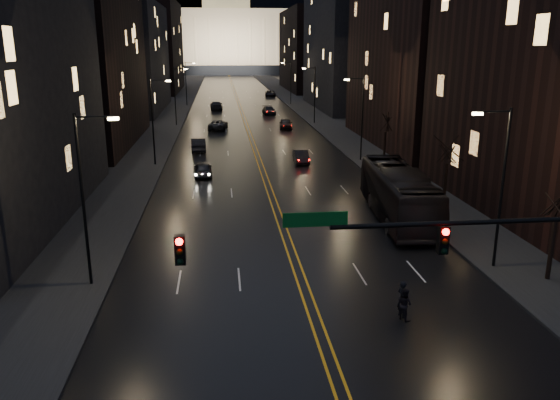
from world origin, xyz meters
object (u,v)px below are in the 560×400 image
object	(u,v)px
traffic_signal	(507,251)
bus	(398,194)
pedestrian_b	(404,304)
oncoming_car_b	(198,145)
oncoming_car_a	(203,169)
pedestrian_a	(403,299)
receding_car_a	(301,157)

from	to	relation	value
traffic_signal	bus	size ratio (longest dim) A/B	1.30
pedestrian_b	bus	bearing A→B (deg)	-46.36
traffic_signal	oncoming_car_b	distance (m)	49.70
traffic_signal	bus	distance (m)	20.04
oncoming_car_a	oncoming_car_b	distance (m)	13.47
pedestrian_a	oncoming_car_a	bearing A→B (deg)	-1.92
oncoming_car_b	oncoming_car_a	bearing A→B (deg)	90.56
traffic_signal	pedestrian_b	xyz separation A→B (m)	(-1.88, 4.75, -4.33)
receding_car_a	pedestrian_b	world-z (taller)	pedestrian_b
traffic_signal	pedestrian_b	world-z (taller)	traffic_signal
bus	pedestrian_a	bearing A→B (deg)	-102.39
oncoming_car_b	pedestrian_a	distance (m)	44.20
oncoming_car_a	receding_car_a	bearing A→B (deg)	-154.97
oncoming_car_b	pedestrian_a	xyz separation A→B (m)	(10.81, -42.85, 0.11)
bus	oncoming_car_a	size ratio (longest dim) A/B	3.20
oncoming_car_a	oncoming_car_b	bearing A→B (deg)	-88.45
receding_car_a	oncoming_car_b	bearing A→B (deg)	145.44
bus	receding_car_a	world-z (taller)	bus
oncoming_car_b	receding_car_a	size ratio (longest dim) A/B	1.16
oncoming_car_b	bus	bearing A→B (deg)	115.03
oncoming_car_b	pedestrian_a	size ratio (longest dim) A/B	2.68
bus	pedestrian_a	distance (m)	15.30
bus	oncoming_car_a	world-z (taller)	bus
bus	pedestrian_a	xyz separation A→B (m)	(-4.48, -14.60, -0.96)
traffic_signal	bus	bearing A→B (deg)	82.47
oncoming_car_b	pedestrian_b	distance (m)	44.45
pedestrian_a	pedestrian_b	size ratio (longest dim) A/B	1.17
receding_car_a	bus	bearing A→B (deg)	-77.12
oncoming_car_a	receding_car_a	distance (m)	11.56
oncoming_car_a	pedestrian_b	distance (m)	31.27
oncoming_car_a	bus	bearing A→B (deg)	131.71
pedestrian_a	receding_car_a	bearing A→B (deg)	-21.12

